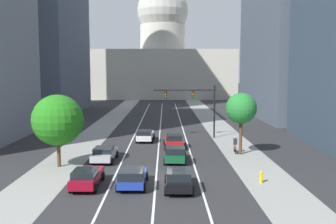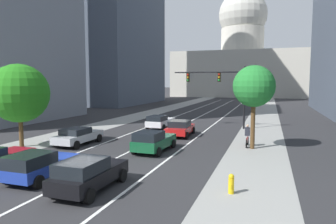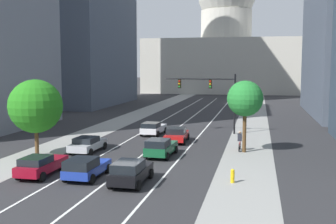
# 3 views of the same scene
# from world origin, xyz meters

# --- Properties ---
(ground_plane) EXTENTS (400.00, 400.00, 0.00)m
(ground_plane) POSITION_xyz_m (0.00, 40.00, 0.00)
(ground_plane) COLOR #2B2B2D
(sidewalk_left) EXTENTS (4.12, 130.00, 0.01)m
(sidewalk_left) POSITION_xyz_m (-8.63, 35.00, 0.01)
(sidewalk_left) COLOR gray
(sidewalk_left) RESTS_ON ground
(sidewalk_right) EXTENTS (4.12, 130.00, 0.01)m
(sidewalk_right) POSITION_xyz_m (8.63, 35.00, 0.01)
(sidewalk_right) COLOR gray
(sidewalk_right) RESTS_ON ground
(lane_stripe_left) EXTENTS (0.16, 90.00, 0.01)m
(lane_stripe_left) POSITION_xyz_m (-3.28, 25.00, 0.01)
(lane_stripe_left) COLOR white
(lane_stripe_left) RESTS_ON ground
(lane_stripe_center) EXTENTS (0.16, 90.00, 0.01)m
(lane_stripe_center) POSITION_xyz_m (0.00, 25.00, 0.01)
(lane_stripe_center) COLOR white
(lane_stripe_center) RESTS_ON ground
(lane_stripe_right) EXTENTS (0.16, 90.00, 0.01)m
(lane_stripe_right) POSITION_xyz_m (3.28, 25.00, 0.01)
(lane_stripe_right) COLOR white
(lane_stripe_right) RESTS_ON ground
(capitol_building) EXTENTS (43.93, 23.31, 36.43)m
(capitol_building) POSITION_xyz_m (0.00, 94.09, 12.19)
(capitol_building) COLOR beige
(capitol_building) RESTS_ON ground
(car_white) EXTENTS (2.15, 4.38, 1.44)m
(car_white) POSITION_xyz_m (-1.65, 16.34, 0.75)
(car_white) COLOR silver
(car_white) RESTS_ON ground
(car_silver) EXTENTS (2.12, 4.54, 1.35)m
(car_silver) POSITION_xyz_m (-4.93, 6.28, 0.71)
(car_silver) COLOR #B2B5BA
(car_silver) RESTS_ON ground
(car_blue) EXTENTS (2.09, 4.20, 1.47)m
(car_blue) POSITION_xyz_m (-1.65, -1.81, 0.77)
(car_blue) COLOR #1E389E
(car_blue) RESTS_ON ground
(car_red) EXTENTS (2.25, 4.40, 1.44)m
(car_red) POSITION_xyz_m (1.64, 12.63, 0.75)
(car_red) COLOR red
(car_red) RESTS_ON ground
(car_black) EXTENTS (2.01, 4.29, 1.55)m
(car_black) POSITION_xyz_m (1.64, -2.45, 0.80)
(car_black) COLOR black
(car_black) RESTS_ON ground
(car_green) EXTENTS (2.15, 4.37, 1.56)m
(car_green) POSITION_xyz_m (1.63, 5.81, 0.79)
(car_green) COLOR #14512D
(car_green) RESTS_ON ground
(traffic_signal_mast) EXTENTS (7.73, 0.39, 6.55)m
(traffic_signal_mast) POSITION_xyz_m (4.44, 18.82, 4.67)
(traffic_signal_mast) COLOR black
(traffic_signal_mast) RESTS_ON ground
(fire_hydrant) EXTENTS (0.26, 0.35, 0.91)m
(fire_hydrant) POSITION_xyz_m (7.88, -0.78, 0.46)
(fire_hydrant) COLOR yellow
(fire_hydrant) RESTS_ON ground
(cyclist) EXTENTS (0.37, 1.70, 1.72)m
(cyclist) POSITION_xyz_m (7.85, 9.73, 0.85)
(cyclist) COLOR black
(cyclist) RESTS_ON ground
(street_tree_near_left) EXTENTS (4.43, 4.43, 6.32)m
(street_tree_near_left) POSITION_xyz_m (-8.56, 4.25, 4.10)
(street_tree_near_left) COLOR #51381E
(street_tree_near_left) RESTS_ON ground
(street_tree_far_right) EXTENTS (3.07, 3.07, 6.18)m
(street_tree_far_right) POSITION_xyz_m (8.26, 9.11, 4.61)
(street_tree_far_right) COLOR #51381E
(street_tree_far_right) RESTS_ON ground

